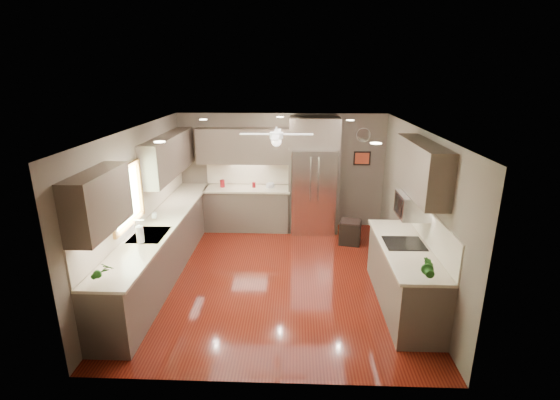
# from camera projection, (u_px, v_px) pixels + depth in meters

# --- Properties ---
(floor) EXTENTS (5.00, 5.00, 0.00)m
(floor) POSITION_uv_depth(u_px,v_px,m) (276.00, 276.00, 6.93)
(floor) COLOR #460F09
(floor) RESTS_ON ground
(ceiling) EXTENTS (5.00, 5.00, 0.00)m
(ceiling) POSITION_uv_depth(u_px,v_px,m) (275.00, 129.00, 6.18)
(ceiling) COLOR white
(ceiling) RESTS_ON ground
(wall_back) EXTENTS (4.50, 0.00, 4.50)m
(wall_back) POSITION_uv_depth(u_px,v_px,m) (281.00, 171.00, 8.94)
(wall_back) COLOR #64594C
(wall_back) RESTS_ON ground
(wall_front) EXTENTS (4.50, 0.00, 4.50)m
(wall_front) POSITION_uv_depth(u_px,v_px,m) (264.00, 284.00, 4.18)
(wall_front) COLOR #64594C
(wall_front) RESTS_ON ground
(wall_left) EXTENTS (0.00, 5.00, 5.00)m
(wall_left) POSITION_uv_depth(u_px,v_px,m) (139.00, 205.00, 6.64)
(wall_left) COLOR #64594C
(wall_left) RESTS_ON ground
(wall_right) EXTENTS (0.00, 5.00, 5.00)m
(wall_right) POSITION_uv_depth(u_px,v_px,m) (416.00, 208.00, 6.47)
(wall_right) COLOR #64594C
(wall_right) RESTS_ON ground
(canister_a) EXTENTS (0.11, 0.11, 0.16)m
(canister_a) POSITION_uv_depth(u_px,v_px,m) (222.00, 184.00, 8.79)
(canister_a) COLOR maroon
(canister_a) RESTS_ON back_run
(canister_d) EXTENTS (0.10, 0.10, 0.12)m
(canister_d) POSITION_uv_depth(u_px,v_px,m) (254.00, 185.00, 8.76)
(canister_d) COLOR maroon
(canister_d) RESTS_ON back_run
(soap_bottle) EXTENTS (0.10, 0.10, 0.17)m
(soap_bottle) POSITION_uv_depth(u_px,v_px,m) (155.00, 215.00, 6.84)
(soap_bottle) COLOR white
(soap_bottle) RESTS_ON left_run
(potted_plant_left) EXTENTS (0.19, 0.15, 0.33)m
(potted_plant_left) POSITION_uv_depth(u_px,v_px,m) (103.00, 271.00, 4.76)
(potted_plant_left) COLOR #215C1A
(potted_plant_left) RESTS_ON left_run
(potted_plant_right) EXTENTS (0.19, 0.16, 0.34)m
(potted_plant_right) POSITION_uv_depth(u_px,v_px,m) (428.00, 268.00, 4.81)
(potted_plant_right) COLOR #215C1A
(potted_plant_right) RESTS_ON right_run
(bowl) EXTENTS (0.25, 0.25, 0.05)m
(bowl) POSITION_uv_depth(u_px,v_px,m) (270.00, 187.00, 8.74)
(bowl) COLOR beige
(bowl) RESTS_ON back_run
(left_run) EXTENTS (0.65, 4.70, 1.45)m
(left_run) POSITION_uv_depth(u_px,v_px,m) (164.00, 245.00, 7.00)
(left_run) COLOR brown
(left_run) RESTS_ON ground
(back_run) EXTENTS (1.85, 0.65, 1.45)m
(back_run) POSITION_uv_depth(u_px,v_px,m) (248.00, 207.00, 8.91)
(back_run) COLOR brown
(back_run) RESTS_ON ground
(uppers) EXTENTS (4.50, 4.70, 0.95)m
(uppers) POSITION_uv_depth(u_px,v_px,m) (235.00, 160.00, 7.07)
(uppers) COLOR brown
(uppers) RESTS_ON wall_left
(window) EXTENTS (0.05, 1.12, 0.92)m
(window) POSITION_uv_depth(u_px,v_px,m) (126.00, 197.00, 6.07)
(window) COLOR #BFF2B2
(window) RESTS_ON wall_left
(sink) EXTENTS (0.50, 0.70, 0.32)m
(sink) POSITION_uv_depth(u_px,v_px,m) (149.00, 237.00, 6.26)
(sink) COLOR silver
(sink) RESTS_ON left_run
(refrigerator) EXTENTS (1.06, 0.75, 2.45)m
(refrigerator) POSITION_uv_depth(u_px,v_px,m) (314.00, 178.00, 8.60)
(refrigerator) COLOR silver
(refrigerator) RESTS_ON ground
(right_run) EXTENTS (0.70, 2.20, 1.45)m
(right_run) POSITION_uv_depth(u_px,v_px,m) (404.00, 275.00, 5.95)
(right_run) COLOR brown
(right_run) RESTS_ON ground
(microwave) EXTENTS (0.43, 0.55, 0.34)m
(microwave) POSITION_uv_depth(u_px,v_px,m) (413.00, 205.00, 5.89)
(microwave) COLOR silver
(microwave) RESTS_ON wall_right
(ceiling_fan) EXTENTS (1.18, 1.18, 0.32)m
(ceiling_fan) POSITION_uv_depth(u_px,v_px,m) (276.00, 137.00, 6.52)
(ceiling_fan) COLOR white
(ceiling_fan) RESTS_ON ceiling
(recessed_lights) EXTENTS (2.84, 3.14, 0.01)m
(recessed_lights) POSITION_uv_depth(u_px,v_px,m) (274.00, 126.00, 6.56)
(recessed_lights) COLOR white
(recessed_lights) RESTS_ON ceiling
(wall_clock) EXTENTS (0.30, 0.03, 0.30)m
(wall_clock) POSITION_uv_depth(u_px,v_px,m) (363.00, 135.00, 8.62)
(wall_clock) COLOR white
(wall_clock) RESTS_ON wall_back
(framed_print) EXTENTS (0.36, 0.03, 0.30)m
(framed_print) POSITION_uv_depth(u_px,v_px,m) (362.00, 158.00, 8.76)
(framed_print) COLOR black
(framed_print) RESTS_ON wall_back
(stool) EXTENTS (0.49, 0.49, 0.48)m
(stool) POSITION_uv_depth(u_px,v_px,m) (350.00, 232.00, 8.21)
(stool) COLOR black
(stool) RESTS_ON ground
(paper_towel) EXTENTS (0.11, 0.11, 0.27)m
(paper_towel) POSITION_uv_depth(u_px,v_px,m) (140.00, 234.00, 5.89)
(paper_towel) COLOR white
(paper_towel) RESTS_ON left_run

